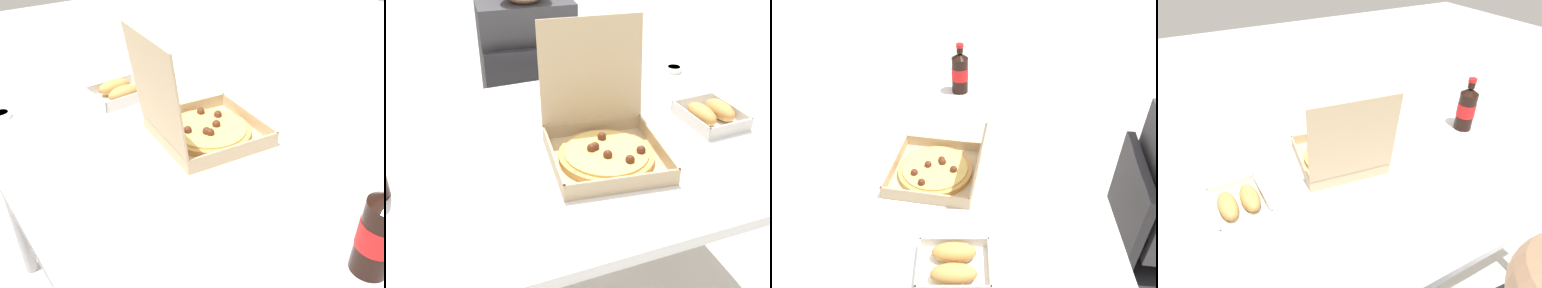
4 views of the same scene
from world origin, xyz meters
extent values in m
plane|color=beige|center=(0.00, 0.00, 0.00)|extent=(10.00, 10.00, 0.00)
cube|color=white|center=(0.00, 0.00, 0.74)|extent=(1.49, 0.88, 0.03)
cylinder|color=#B7B7BC|center=(-0.67, -0.37, 0.36)|extent=(0.05, 0.05, 0.73)
cylinder|color=#B7B7BC|center=(-0.67, 0.37, 0.36)|extent=(0.05, 0.05, 0.73)
cube|color=#232328|center=(0.12, 0.56, 0.64)|extent=(0.36, 0.06, 0.38)
cylinder|color=#B2B2B7|center=(-0.05, 0.59, 0.21)|extent=(0.03, 0.03, 0.43)
cube|color=tan|center=(0.11, -0.11, 0.76)|extent=(0.32, 0.32, 0.01)
cube|color=tan|center=(0.09, -0.25, 0.78)|extent=(0.28, 0.04, 0.04)
cube|color=tan|center=(-0.02, -0.09, 0.78)|extent=(0.04, 0.28, 0.04)
cube|color=tan|center=(0.25, -0.13, 0.78)|extent=(0.04, 0.28, 0.04)
cube|color=tan|center=(0.13, 0.03, 0.78)|extent=(0.28, 0.04, 0.04)
cube|color=tan|center=(0.13, 0.05, 0.94)|extent=(0.29, 0.08, 0.28)
cylinder|color=tan|center=(0.11, -0.11, 0.77)|extent=(0.25, 0.25, 0.02)
cylinder|color=#EAC666|center=(0.11, -0.11, 0.78)|extent=(0.22, 0.22, 0.01)
sphere|color=#562819|center=(0.08, -0.09, 0.79)|extent=(0.02, 0.02, 0.02)
sphere|color=#562819|center=(0.13, -0.05, 0.79)|extent=(0.02, 0.02, 0.02)
sphere|color=#562819|center=(0.11, -0.14, 0.79)|extent=(0.02, 0.02, 0.02)
sphere|color=#562819|center=(0.15, -0.18, 0.79)|extent=(0.02, 0.02, 0.02)
sphere|color=#562819|center=(0.19, -0.15, 0.79)|extent=(0.02, 0.02, 0.02)
sphere|color=#562819|center=(0.09, -0.09, 0.79)|extent=(0.02, 0.02, 0.02)
cube|color=white|center=(0.49, -0.03, 0.76)|extent=(0.16, 0.20, 0.00)
cube|color=silver|center=(0.49, -0.12, 0.78)|extent=(0.15, 0.01, 0.03)
cube|color=silver|center=(0.48, 0.07, 0.78)|extent=(0.15, 0.01, 0.03)
cube|color=silver|center=(0.41, -0.03, 0.78)|extent=(0.01, 0.19, 0.03)
ellipsoid|color=tan|center=(0.45, -0.03, 0.79)|extent=(0.06, 0.12, 0.05)
ellipsoid|color=tan|center=(0.52, -0.02, 0.79)|extent=(0.06, 0.12, 0.05)
cylinder|color=black|center=(-0.45, -0.06, 0.84)|extent=(0.07, 0.07, 0.16)
cone|color=black|center=(-0.45, -0.06, 0.93)|extent=(0.07, 0.07, 0.02)
cylinder|color=black|center=(-0.45, -0.06, 0.96)|extent=(0.03, 0.03, 0.02)
cylinder|color=red|center=(-0.45, -0.06, 0.97)|extent=(0.03, 0.03, 0.01)
cylinder|color=red|center=(-0.45, -0.06, 0.85)|extent=(0.07, 0.07, 0.06)
cube|color=white|center=(-0.24, -0.25, 0.76)|extent=(0.25, 0.22, 0.00)
camera|label=1|loc=(-0.68, 0.53, 1.38)|focal=38.58mm
camera|label=2|loc=(-0.33, -1.05, 1.44)|focal=44.68mm
camera|label=3|loc=(1.11, 0.03, 1.65)|focal=37.10mm
camera|label=4|loc=(0.52, 0.75, 1.48)|focal=30.17mm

